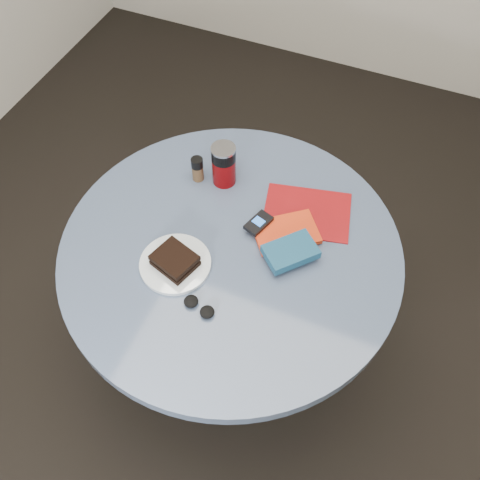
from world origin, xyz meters
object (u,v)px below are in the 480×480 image
at_px(soda_can, 224,165).
at_px(pepper_grinder, 198,169).
at_px(table, 231,276).
at_px(headphones, 199,307).
at_px(plate, 175,264).
at_px(novel, 291,252).
at_px(red_book, 286,232).
at_px(magazine, 307,212).
at_px(mp3_player, 259,223).
at_px(sandwich, 175,260).

height_order(soda_can, pepper_grinder, soda_can).
xyz_separation_m(table, headphones, (0.00, -0.22, 0.17)).
distance_m(plate, pepper_grinder, 0.34).
bearing_deg(novel, red_book, 70.00).
relative_size(soda_can, magazine, 0.55).
distance_m(table, plate, 0.24).
bearing_deg(plate, novel, 26.87).
height_order(plate, red_book, red_book).
xyz_separation_m(novel, mp3_player, (-0.12, 0.07, -0.01)).
relative_size(pepper_grinder, headphones, 0.85).
xyz_separation_m(sandwich, headphones, (0.12, -0.10, -0.02)).
xyz_separation_m(plate, soda_can, (-0.00, 0.35, 0.07)).
bearing_deg(soda_can, red_book, -26.49).
relative_size(pepper_grinder, novel, 0.60).
bearing_deg(novel, pepper_grinder, 106.95).
distance_m(soda_can, magazine, 0.30).
xyz_separation_m(plate, pepper_grinder, (-0.08, 0.32, 0.04)).
bearing_deg(sandwich, novel, 27.87).
bearing_deg(sandwich, soda_can, 91.00).
bearing_deg(magazine, soda_can, 162.40).
bearing_deg(red_book, pepper_grinder, 125.00).
relative_size(red_book, novel, 1.27).
bearing_deg(sandwich, pepper_grinder, 104.67).
bearing_deg(pepper_grinder, red_book, -16.98).
xyz_separation_m(plate, mp3_player, (0.17, 0.21, 0.02)).
height_order(plate, pepper_grinder, pepper_grinder).
relative_size(table, sandwich, 7.38).
distance_m(table, red_book, 0.24).
height_order(magazine, mp3_player, mp3_player).
distance_m(sandwich, magazine, 0.43).
bearing_deg(pepper_grinder, novel, -25.31).
height_order(sandwich, soda_can, soda_can).
height_order(table, pepper_grinder, pepper_grinder).
relative_size(soda_can, novel, 0.99).
bearing_deg(magazine, plate, -143.89).
distance_m(soda_can, red_book, 0.29).
height_order(plate, mp3_player, mp3_player).
height_order(pepper_grinder, red_book, pepper_grinder).
relative_size(pepper_grinder, mp3_player, 0.91).
bearing_deg(magazine, headphones, -123.56).
bearing_deg(plate, headphones, -39.33).
bearing_deg(table, novel, 9.44).
distance_m(soda_can, pepper_grinder, 0.09).
bearing_deg(table, headphones, -89.08).
bearing_deg(plate, red_book, 41.40).
bearing_deg(headphones, sandwich, 141.21).
relative_size(mp3_player, headphones, 0.94).
bearing_deg(magazine, novel, -100.31).
height_order(table, sandwich, sandwich).
bearing_deg(sandwich, red_book, 42.38).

